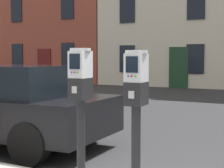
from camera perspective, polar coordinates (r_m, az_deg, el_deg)
parking_meter_near_kerb at (r=3.82m, az=-4.91°, el=-1.48°), size 0.23×0.26×1.51m
parking_meter_twin_adjacent at (r=3.52m, az=3.78°, el=-2.27°), size 0.23×0.26×1.49m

